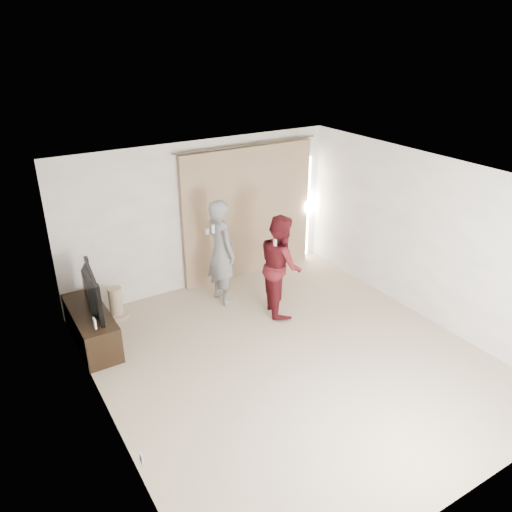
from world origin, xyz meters
The scene contains 10 objects.
floor centered at (0.00, 0.00, 0.00)m, with size 5.50×5.50×0.00m, color #BCAB8D.
wall_back centered at (0.00, 2.75, 1.30)m, with size 5.00×0.04×2.60m, color white.
wall_left centered at (-2.50, 0.00, 1.30)m, with size 0.04×5.50×2.60m.
ceiling centered at (0.00, 0.00, 2.60)m, with size 5.00×5.50×0.01m, color silver.
curtain centered at (0.91, 2.68, 1.20)m, with size 2.80×0.11×2.46m.
tv_console centered at (-2.27, 1.86, 0.27)m, with size 0.49×1.42×0.55m, color black.
tv centered at (-2.27, 1.86, 0.86)m, with size 1.08×0.14×0.62m, color black.
scratching_post centered at (-1.74, 2.40, 0.21)m, with size 0.39×0.39×0.52m.
person_man centered at (-0.03, 2.00, 0.90)m, with size 0.48×0.69×1.80m.
person_woman centered at (0.62, 1.21, 0.83)m, with size 0.84×0.96×1.66m.
Camera 1 is at (-3.44, -4.68, 4.26)m, focal length 35.00 mm.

